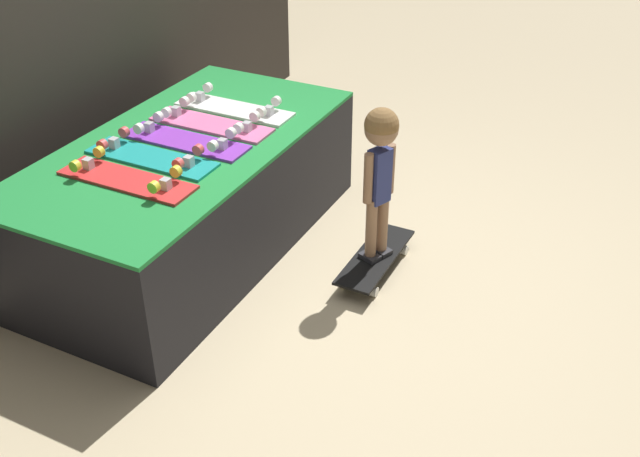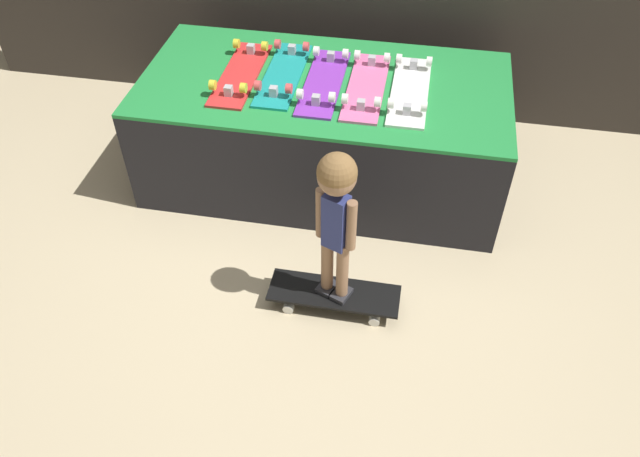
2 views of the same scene
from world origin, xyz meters
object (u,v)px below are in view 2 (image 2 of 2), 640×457
object	(u,v)px
skateboard_red_on_rack	(241,73)
skateboard_purple_on_rack	(324,81)
skateboard_pink_on_rack	(366,85)
skateboard_white_on_rack	(410,89)
skateboard_teal_on_rack	(283,73)
skateboard_on_floor	(334,294)
child	(336,203)

from	to	relation	value
skateboard_red_on_rack	skateboard_purple_on_rack	xyz separation A→B (m)	(0.46, -0.00, 0.00)
skateboard_pink_on_rack	skateboard_white_on_rack	xyz separation A→B (m)	(0.23, 0.00, 0.00)
skateboard_teal_on_rack	skateboard_pink_on_rack	world-z (taller)	same
skateboard_teal_on_rack	skateboard_on_floor	size ratio (longest dim) A/B	1.07
skateboard_teal_on_rack	child	xyz separation A→B (m)	(0.45, -1.01, 0.02)
skateboard_teal_on_rack	skateboard_pink_on_rack	distance (m)	0.46
skateboard_red_on_rack	skateboard_white_on_rack	distance (m)	0.91
skateboard_red_on_rack	skateboard_on_floor	size ratio (longest dim) A/B	1.07
skateboard_red_on_rack	skateboard_teal_on_rack	xyz separation A→B (m)	(0.23, 0.04, 0.00)
skateboard_purple_on_rack	skateboard_pink_on_rack	xyz separation A→B (m)	(0.23, -0.00, 0.00)
skateboard_purple_on_rack	child	size ratio (longest dim) A/B	0.82
skateboard_purple_on_rack	skateboard_on_floor	distance (m)	1.15
skateboard_red_on_rack	skateboard_purple_on_rack	world-z (taller)	same
skateboard_pink_on_rack	skateboard_on_floor	world-z (taller)	skateboard_pink_on_rack
skateboard_teal_on_rack	child	bearing A→B (deg)	-65.68
skateboard_pink_on_rack	child	distance (m)	0.96
skateboard_on_floor	child	xyz separation A→B (m)	(-0.00, -0.00, 0.59)
skateboard_purple_on_rack	skateboard_red_on_rack	bearing A→B (deg)	179.59
skateboard_white_on_rack	child	world-z (taller)	child
skateboard_white_on_rack	child	xyz separation A→B (m)	(-0.23, -0.97, 0.02)
skateboard_red_on_rack	child	size ratio (longest dim) A/B	0.82
skateboard_on_floor	skateboard_red_on_rack	bearing A→B (deg)	125.15
skateboard_red_on_rack	skateboard_on_floor	distance (m)	1.32
skateboard_teal_on_rack	skateboard_white_on_rack	bearing A→B (deg)	-3.41
skateboard_teal_on_rack	skateboard_pink_on_rack	bearing A→B (deg)	-5.22
skateboard_purple_on_rack	skateboard_white_on_rack	distance (m)	0.46
skateboard_red_on_rack	skateboard_on_floor	bearing A→B (deg)	-54.85
skateboard_teal_on_rack	skateboard_purple_on_rack	xyz separation A→B (m)	(0.23, -0.04, 0.00)
skateboard_pink_on_rack	skateboard_on_floor	xyz separation A→B (m)	(-0.00, -0.96, -0.57)
skateboard_teal_on_rack	skateboard_pink_on_rack	xyz separation A→B (m)	(0.46, -0.04, 0.00)
skateboard_red_on_rack	child	world-z (taller)	child
skateboard_teal_on_rack	skateboard_purple_on_rack	world-z (taller)	same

